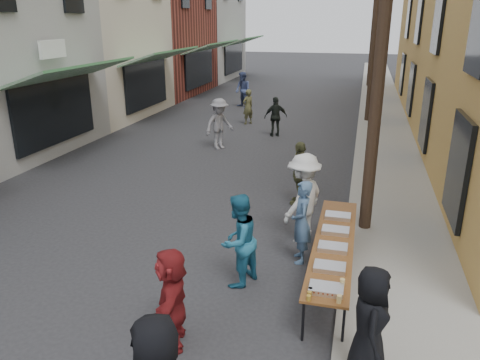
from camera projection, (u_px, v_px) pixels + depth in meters
The scene contains 26 objects.
ground at pixel (129, 271), 8.86m from camera, with size 120.00×120.00×0.00m, color #28282B.
sidewalk at pixel (383, 122), 21.34m from camera, with size 2.20×60.00×0.10m, color gray.
storefront_row at pixel (82, 27), 23.57m from camera, with size 8.00×37.00×9.00m.
utility_pole_near at pixel (384, 20), 9.09m from camera, with size 0.26×0.26×9.00m, color #2D2116.
utility_pole_mid at pixel (376, 19), 20.05m from camera, with size 0.26×0.26×9.00m, color #2D2116.
utility_pole_far at pixel (374, 19), 31.01m from camera, with size 0.26×0.26×9.00m, color #2D2116.
serving_table at pixel (334, 244), 8.38m from camera, with size 0.70×4.00×0.75m.
catering_tray_sausage at pixel (326, 289), 6.85m from camera, with size 0.50×0.33×0.08m, color maroon.
catering_tray_foil_b at pixel (330, 267), 7.44m from camera, with size 0.50×0.33×0.08m, color #B2B2B7.
catering_tray_buns at pixel (333, 247), 8.08m from camera, with size 0.50×0.33×0.08m, color tan.
catering_tray_foil_d at pixel (336, 231), 8.72m from camera, with size 0.50×0.33×0.08m, color #B2B2B7.
catering_tray_buns_end at pixel (338, 216), 9.36m from camera, with size 0.50×0.33×0.08m, color tan.
condiment_jar_a at pixel (309, 298), 6.63m from camera, with size 0.07×0.07×0.08m, color #A57F26.
condiment_jar_b at pixel (309, 294), 6.72m from camera, with size 0.07×0.07×0.08m, color #A57F26.
condiment_jar_c at pixel (310, 290), 6.81m from camera, with size 0.07×0.07×0.08m, color #A57F26.
cup_stack at pixel (339, 299), 6.57m from camera, with size 0.08×0.08×0.12m, color tan.
guest_front_b at pixel (301, 222), 9.00m from camera, with size 0.60×0.40×1.65m, color #446284.
guest_front_c at pixel (238, 240), 8.20m from camera, with size 0.83×0.65×1.70m, color #216A8A.
guest_front_d at pixel (303, 198), 9.78m from camera, with size 1.25×0.72×1.94m, color silver.
guest_front_e at pixel (300, 173), 11.84m from camera, with size 0.97×0.40×1.65m, color brown.
guest_queue_back at pixel (172, 298), 6.64m from camera, with size 1.44×0.46×1.55m, color maroon.
server at pixel (370, 323), 5.94m from camera, with size 0.76×0.50×1.56m, color black.
passerby_left at pixel (219, 124), 16.91m from camera, with size 1.19×0.68×1.84m, color gray.
passerby_mid at pixel (276, 117), 18.74m from camera, with size 0.93×0.39×1.59m, color black.
passerby_right at pixel (248, 107), 20.93m from camera, with size 0.57×0.37×1.56m, color brown.
passerby_far at pixel (243, 90), 24.76m from camera, with size 0.91×0.71×1.87m, color #455385.
Camera 1 is at (4.03, -7.00, 4.55)m, focal length 35.00 mm.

